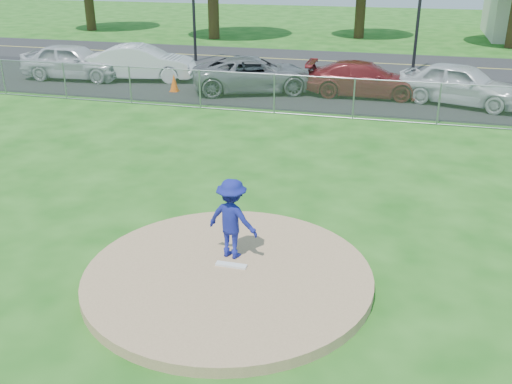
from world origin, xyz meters
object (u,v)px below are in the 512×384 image
pitcher (232,219)px  parked_car_gray (255,74)px  parked_car_white (142,63)px  parked_car_pearl (461,84)px  parked_car_darkred (365,79)px  traffic_cone (174,83)px  parked_car_silver (74,61)px

pitcher → parked_car_gray: bearing=-63.6°
parked_car_white → parked_car_pearl: 14.54m
parked_car_white → parked_car_darkred: parked_car_white is taller
pitcher → traffic_cone: 15.59m
parked_car_gray → parked_car_darkred: (4.75, 0.43, -0.04)m
pitcher → traffic_cone: bearing=-50.3°
pitcher → parked_car_darkred: (1.15, 15.21, -0.27)m
parked_car_darkred → parked_car_silver: bearing=88.6°
pitcher → parked_car_darkred: bearing=-81.6°
pitcher → traffic_cone: size_ratio=2.08×
traffic_cone → parked_car_pearl: parked_car_pearl is taller
parked_car_white → parked_car_gray: bearing=-111.5°
traffic_cone → parked_car_gray: parked_car_gray is taller
parked_car_silver → parked_car_darkred: parked_car_silver is taller
traffic_cone → parked_car_gray: size_ratio=0.14×
parked_car_pearl → parked_car_silver: bearing=107.9°
parked_car_silver → parked_car_gray: 9.19m
parked_car_silver → parked_car_white: (3.31, 0.63, -0.02)m
pitcher → parked_car_white: (-9.48, 15.78, -0.16)m
traffic_cone → parked_car_pearl: bearing=4.0°
pitcher → parked_car_white: bearing=-46.3°
parked_car_silver → parked_car_darkred: bearing=-93.2°
parked_car_white → parked_car_silver: bearing=89.0°
parked_car_white → parked_car_gray: size_ratio=0.92×
parked_car_pearl → parked_car_gray: bearing=108.9°
parked_car_white → parked_car_pearl: bearing=-105.9°
parked_car_gray → parked_car_pearl: parked_car_pearl is taller
parked_car_darkred → parked_car_pearl: 3.90m
parked_car_white → parked_car_darkred: bearing=-104.9°
parked_car_darkred → traffic_cone: bearing=97.5°
pitcher → parked_car_darkred: size_ratio=0.32×
pitcher → parked_car_darkred: 15.26m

